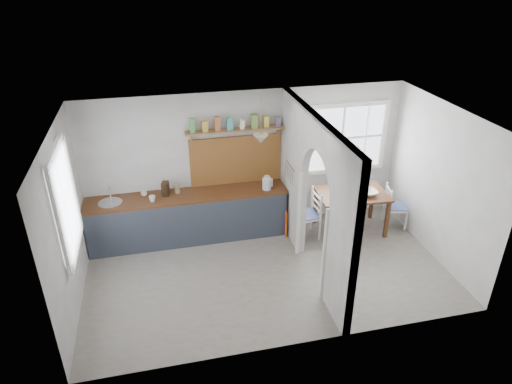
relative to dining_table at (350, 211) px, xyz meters
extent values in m
cube|color=gray|center=(-1.81, -0.92, -0.39)|extent=(5.80, 3.20, 0.01)
cube|color=silver|center=(-1.81, -0.92, 2.21)|extent=(5.80, 3.20, 0.01)
cube|color=silver|center=(-1.81, 0.68, 0.91)|extent=(5.80, 0.01, 2.60)
cube|color=silver|center=(-1.81, -2.52, 0.91)|extent=(5.80, 0.01, 2.60)
cube|color=silver|center=(-4.71, -0.92, 0.91)|extent=(0.01, 3.20, 2.60)
cube|color=silver|center=(1.09, -0.92, 0.91)|extent=(0.01, 3.20, 2.60)
cube|color=silver|center=(-1.11, -2.12, 0.91)|extent=(0.12, 0.80, 2.60)
cube|color=silver|center=(-1.11, 0.08, 0.91)|extent=(0.12, 1.20, 2.60)
cube|color=silver|center=(-1.11, -1.12, 1.68)|extent=(0.12, 1.20, 1.05)
cube|color=brown|center=(-2.94, 0.38, 0.48)|extent=(3.50, 0.60, 0.05)
cube|color=#3E4553|center=(-2.94, 0.10, 0.03)|extent=(3.50, 0.03, 0.85)
cube|color=#432C18|center=(-2.94, 0.43, 0.03)|extent=(3.46, 0.45, 0.85)
cylinder|color=silver|center=(-4.24, 0.38, 0.50)|extent=(0.40, 0.40, 0.02)
cube|color=olive|center=(-2.02, 0.66, 0.96)|extent=(1.65, 0.03, 0.90)
cube|color=brown|center=(-2.02, 0.57, 1.56)|extent=(1.75, 0.20, 0.03)
cube|color=#3B8936|center=(-2.76, 0.57, 1.66)|extent=(0.09, 0.09, 0.18)
cube|color=#AB8420|center=(-2.55, 0.57, 1.66)|extent=(0.09, 0.09, 0.18)
cube|color=#A55023|center=(-2.34, 0.57, 1.66)|extent=(0.09, 0.09, 0.18)
cube|color=teal|center=(-2.13, 0.57, 1.66)|extent=(0.09, 0.09, 0.18)
cube|color=beige|center=(-1.91, 0.57, 1.66)|extent=(0.09, 0.09, 0.18)
cube|color=olive|center=(-1.70, 0.57, 1.66)|extent=(0.09, 0.09, 0.18)
cube|color=yellow|center=(-1.49, 0.57, 1.66)|extent=(0.09, 0.09, 0.18)
cube|color=slate|center=(-1.27, 0.57, 1.66)|extent=(0.09, 0.09, 0.18)
cone|color=silver|center=(-1.66, 0.23, 1.49)|extent=(0.26, 0.26, 0.16)
cylinder|color=silver|center=(-1.20, -0.02, 1.06)|extent=(0.02, 0.50, 0.02)
imported|color=silver|center=(-3.54, 0.26, 0.56)|extent=(0.14, 0.14, 0.11)
imported|color=white|center=(-3.68, 0.51, 0.55)|extent=(0.14, 0.14, 0.09)
cube|color=#432C18|center=(-3.31, 0.45, 0.63)|extent=(0.15, 0.18, 0.24)
cylinder|color=#907F55|center=(-3.11, 0.49, 0.59)|extent=(0.13, 0.13, 0.16)
cube|color=#CD3167|center=(-1.23, 0.04, -0.12)|extent=(0.02, 0.03, 0.54)
cube|color=#D34F08|center=(-1.23, 0.00, -0.14)|extent=(0.02, 0.03, 0.54)
imported|color=silver|center=(0.25, -0.12, 0.43)|extent=(0.34, 0.34, 0.08)
imported|color=#52724D|center=(-0.20, -0.12, 0.44)|extent=(0.13, 0.13, 0.10)
cylinder|color=black|center=(-0.34, -0.02, 0.40)|extent=(0.26, 0.26, 0.02)
imported|color=#644276|center=(0.10, 0.16, 0.49)|extent=(0.23, 0.23, 0.20)
camera|label=1|loc=(-3.36, -6.75, 4.23)|focal=32.00mm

